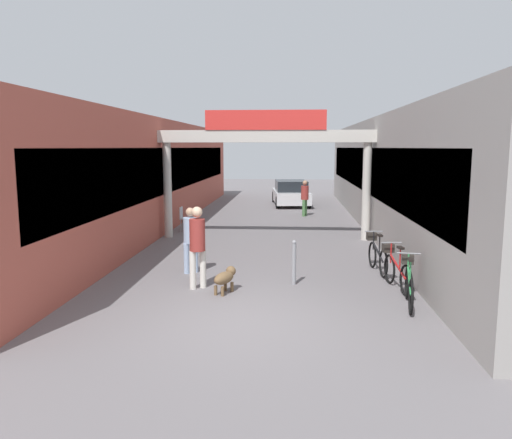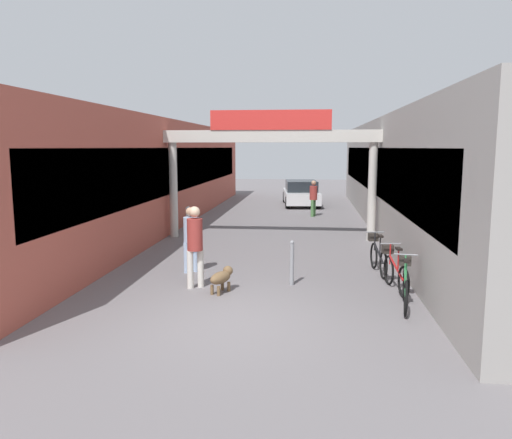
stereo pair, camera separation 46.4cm
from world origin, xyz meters
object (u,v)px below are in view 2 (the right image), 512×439
Objects in this scene: pedestrian_with_dog at (195,241)px; bollard_post_metal at (292,262)px; pedestrian_carrying_crate at (313,196)px; dog_on_leash at (222,277)px; pedestrian_companion at (191,236)px; cafe_chair_aluminium_nearer at (190,216)px; bicycle_black_third at (378,255)px; bicycle_red_second at (394,270)px; bicycle_green_nearest at (405,284)px; parked_car_white at (301,193)px.

bollard_post_metal is (2.10, 0.45, -0.53)m from pedestrian_with_dog.
dog_on_leash is at bearing -99.25° from pedestrian_carrying_crate.
bollard_post_metal is (2.53, -0.88, -0.41)m from pedestrian_companion.
pedestrian_with_dog reaches higher than cafe_chair_aluminium_nearer.
bicycle_black_third is 1.90× the size of cafe_chair_aluminium_nearer.
pedestrian_companion reaches higher than bicycle_red_second.
bicycle_red_second is (4.34, 0.32, -0.61)m from pedestrian_with_dog.
dog_on_leash is 1.65m from bollard_post_metal.
bicycle_red_second is 1.52m from bicycle_black_third.
pedestrian_with_dog reaches higher than dog_on_leash.
bicycle_green_nearest is at bearing -8.01° from dog_on_leash.
parked_car_white is (3.93, 8.63, 0.10)m from cafe_chair_aluminium_nearer.
pedestrian_carrying_crate is at bearing -81.52° from parked_car_white.
bollard_post_metal is 8.13m from cafe_chair_aluminium_nearer.
pedestrian_with_dog is at bearing -156.26° from bicycle_black_third.
parked_car_white is (-2.35, 15.81, 0.21)m from bicycle_red_second.
bollard_post_metal is at bearing 150.72° from bicycle_green_nearest.
bollard_post_metal is at bearing -19.27° from pedestrian_companion.
bollard_post_metal reaches higher than dog_on_leash.
bicycle_green_nearest is (4.36, -0.81, -0.61)m from pedestrian_with_dog.
bicycle_green_nearest is (3.71, -0.52, 0.10)m from dog_on_leash.
pedestrian_with_dog is at bearing -167.88° from bollard_post_metal.
bicycle_red_second is at bearing 4.28° from pedestrian_with_dog.
pedestrian_with_dog is 1.12× the size of pedestrian_carrying_crate.
dog_on_leash is 3.74m from bicycle_red_second.
parked_car_white is (1.34, 16.42, 0.31)m from dog_on_leash.
pedestrian_carrying_crate reaches higher than cafe_chair_aluminium_nearer.
pedestrian_with_dog is 2.04× the size of cafe_chair_aluminium_nearer.
bicycle_green_nearest reaches higher than dog_on_leash.
bicycle_red_second is (1.71, -11.53, -0.48)m from pedestrian_carrying_crate.
bicycle_black_third is (4.17, 1.83, -0.61)m from pedestrian_with_dog.
pedestrian_companion is 10.95m from pedestrian_carrying_crate.
pedestrian_with_dog reaches higher than bollard_post_metal.
pedestrian_with_dog is 4.48m from bicycle_green_nearest.
bicycle_green_nearest is at bearing -88.85° from bicycle_red_second.
cafe_chair_aluminium_nearer is at bearing 131.19° from bicycle_red_second.
pedestrian_carrying_crate reaches higher than bicycle_red_second.
pedestrian_companion is 1.83× the size of cafe_chair_aluminium_nearer.
bicycle_black_third reaches higher than cafe_chair_aluminium_nearer.
pedestrian_with_dog is at bearing 169.44° from bicycle_green_nearest.
pedestrian_carrying_crate is 0.96× the size of bicycle_green_nearest.
pedestrian_with_dog is 1.41m from pedestrian_companion.
dog_on_leash is 0.85× the size of cafe_chair_aluminium_nearer.
bollard_post_metal is (-0.52, -11.40, -0.40)m from pedestrian_carrying_crate.
bollard_post_metal is at bearing -89.56° from parked_car_white.
dog_on_leash is (1.07, -1.63, -0.59)m from pedestrian_companion.
pedestrian_carrying_crate is 0.39× the size of parked_car_white.
bicycle_red_second is at bearing -48.81° from cafe_chair_aluminium_nearer.
bicycle_black_third is (3.53, 2.12, 0.10)m from dog_on_leash.
cafe_chair_aluminium_nearer is at bearing 103.83° from pedestrian_companion.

